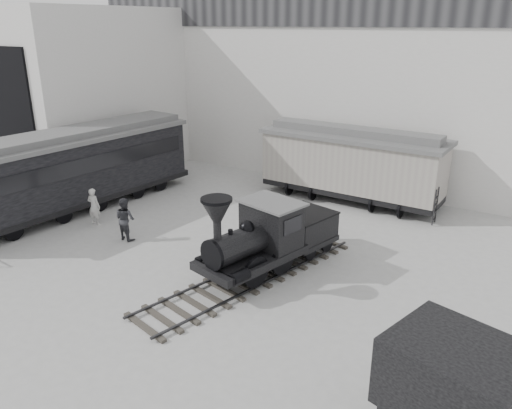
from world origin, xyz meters
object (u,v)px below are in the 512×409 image
Objects in this scene: visitor_b at (125,219)px; passenger_coach at (74,170)px; locomotive at (265,241)px; boxcar at (351,163)px; visitor_a at (94,206)px; coal_hopper at (455,387)px.

passenger_coach is at bearing -12.48° from visitor_b.
boxcar reaches higher than locomotive.
visitor_b is at bearing -161.67° from locomotive.
visitor_b reaches higher than visitor_a.
coal_hopper is (7.64, -13.43, -0.15)m from boxcar.
locomotive is at bearing -86.41° from boxcar.
visitor_a is 16.37m from coal_hopper.
coal_hopper is at bearing 152.05° from visitor_a.
visitor_b is at bearing 177.09° from coal_hopper.
visitor_a is 2.35m from visitor_b.
coal_hopper is (15.68, -4.62, 0.93)m from visitor_a.
locomotive is 5.65× the size of visitor_a.
boxcar is (-0.43, 8.58, 0.73)m from locomotive.
boxcar is 3.07× the size of coal_hopper.
visitor_b is at bearing 158.61° from visitor_a.
locomotive is 8.71m from coal_hopper.
passenger_coach is 2.51m from visitor_a.
coal_hopper reaches higher than visitor_a.
boxcar is 11.97m from visitor_a.
visitor_b is 14.04m from coal_hopper.
visitor_b is at bearing -121.15° from boxcar.
locomotive is at bearing 1.16° from passenger_coach.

